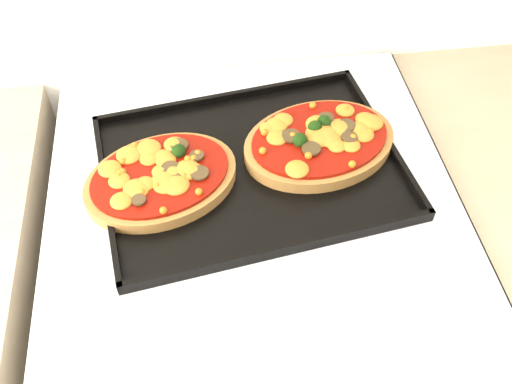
{
  "coord_description": "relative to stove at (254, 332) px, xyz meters",
  "views": [
    {
      "loc": [
        -0.04,
        1.17,
        1.54
      ],
      "look_at": [
        0.03,
        1.69,
        0.92
      ],
      "focal_mm": 40.0,
      "sensor_mm": 36.0,
      "label": 1
    }
  ],
  "objects": [
    {
      "name": "baking_tray",
      "position": [
        0.0,
        0.04,
        0.47
      ],
      "size": [
        0.47,
        0.38,
        0.02
      ],
      "primitive_type": "cube",
      "rotation": [
        0.0,
        0.0,
        0.14
      ],
      "color": "black",
      "rests_on": "stove"
    },
    {
      "name": "stove",
      "position": [
        0.0,
        0.0,
        0.0
      ],
      "size": [
        0.6,
        0.6,
        0.91
      ],
      "primitive_type": "cube",
      "color": "white",
      "rests_on": "floor"
    },
    {
      "name": "pizza_right",
      "position": [
        0.11,
        0.06,
        0.48
      ],
      "size": [
        0.27,
        0.22,
        0.03
      ],
      "primitive_type": null,
      "rotation": [
        0.0,
        0.0,
        0.22
      ],
      "color": "olive",
      "rests_on": "baking_tray"
    },
    {
      "name": "pizza_left",
      "position": [
        -0.13,
        0.02,
        0.48
      ],
      "size": [
        0.26,
        0.23,
        0.03
      ],
      "primitive_type": null,
      "rotation": [
        0.0,
        0.0,
        0.32
      ],
      "color": "olive",
      "rests_on": "baking_tray"
    }
  ]
}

